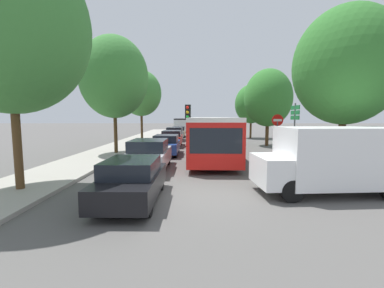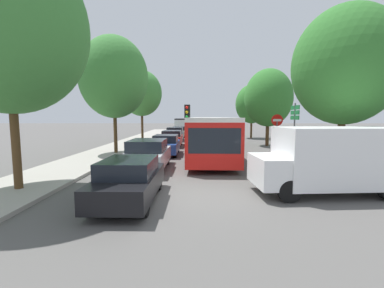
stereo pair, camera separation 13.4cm
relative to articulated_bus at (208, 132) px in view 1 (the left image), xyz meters
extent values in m
plane|color=#565451|center=(-1.51, -11.48, -1.52)|extent=(200.00, 200.00, 0.00)
cube|color=#9E998E|center=(-7.69, 7.97, -1.45)|extent=(3.20, 48.90, 0.14)
cube|color=red|center=(-0.13, -3.82, -0.16)|extent=(2.99, 9.97, 2.13)
cube|color=black|center=(-0.13, -3.82, 0.22)|extent=(3.00, 9.57, 0.94)
cube|color=silver|center=(-0.13, -3.82, 1.01)|extent=(2.99, 9.97, 0.21)
cube|color=red|center=(0.19, 5.54, -0.16)|extent=(2.88, 6.85, 2.13)
cube|color=black|center=(0.19, 5.54, 0.22)|extent=(2.90, 6.58, 0.94)
cube|color=silver|center=(0.19, 5.54, 1.01)|extent=(2.88, 6.85, 0.21)
cylinder|color=black|center=(0.06, 1.64, -0.16)|extent=(2.00, 1.11, 1.96)
cube|color=black|center=(-0.30, -8.71, 0.09)|extent=(2.34, 0.18, 1.14)
cylinder|color=black|center=(0.87, -7.02, -1.00)|extent=(0.35, 1.05, 1.04)
cylinder|color=black|center=(-1.36, -6.94, -1.00)|extent=(0.35, 1.05, 1.04)
cylinder|color=black|center=(1.09, -0.70, -1.00)|extent=(0.35, 1.05, 1.04)
cylinder|color=black|center=(-1.14, -0.62, -1.00)|extent=(0.35, 1.05, 1.04)
cylinder|color=black|center=(1.31, 5.50, -1.00)|extent=(0.35, 1.05, 1.04)
cylinder|color=black|center=(-0.92, 5.57, -1.00)|extent=(0.35, 1.05, 1.04)
cube|color=silver|center=(-3.31, 27.42, -0.29)|extent=(2.82, 11.12, 1.92)
cube|color=black|center=(-3.31, 27.42, 0.05)|extent=(2.82, 10.56, 0.81)
cube|color=black|center=(-3.31, 27.42, 0.76)|extent=(2.82, 11.12, 0.19)
cylinder|color=black|center=(-4.47, 31.02, -1.04)|extent=(0.32, 0.97, 0.96)
cylinder|color=black|center=(-2.41, 31.09, -1.04)|extent=(0.32, 0.97, 0.96)
cylinder|color=black|center=(-4.23, 24.07, -1.04)|extent=(0.32, 0.97, 0.96)
cylinder|color=black|center=(-2.17, 24.14, -1.04)|extent=(0.32, 0.97, 0.96)
cube|color=black|center=(-3.24, -12.13, -0.95)|extent=(1.71, 3.95, 0.64)
cube|color=black|center=(-3.24, -12.23, -0.39)|extent=(1.55, 2.08, 0.49)
cylinder|color=black|center=(-3.93, -10.87, -1.22)|extent=(0.21, 0.60, 0.60)
cylinder|color=black|center=(-2.53, -10.88, -1.22)|extent=(0.21, 0.60, 0.60)
cylinder|color=black|center=(-3.95, -13.39, -1.22)|extent=(0.21, 0.60, 0.60)
cylinder|color=black|center=(-2.55, -13.40, -1.22)|extent=(0.21, 0.60, 0.60)
cube|color=#B7BABF|center=(-3.53, -7.22, -0.89)|extent=(1.91, 4.42, 0.71)
cube|color=black|center=(-3.53, -7.32, -0.26)|extent=(1.74, 2.32, 0.55)
cylinder|color=black|center=(-4.30, -5.80, -1.18)|extent=(0.24, 0.67, 0.67)
cylinder|color=black|center=(-2.73, -5.81, -1.18)|extent=(0.24, 0.67, 0.67)
cylinder|color=black|center=(-4.33, -8.62, -1.18)|extent=(0.24, 0.67, 0.67)
cylinder|color=black|center=(-2.76, -8.63, -1.18)|extent=(0.24, 0.67, 0.67)
cube|color=#284799|center=(-3.17, -2.08, -0.94)|extent=(1.76, 4.07, 0.66)
cube|color=black|center=(-3.17, -2.18, -0.36)|extent=(1.60, 2.14, 0.50)
cylinder|color=black|center=(-3.88, -0.77, -1.21)|extent=(0.22, 0.62, 0.62)
cylinder|color=black|center=(-2.43, -0.79, -1.21)|extent=(0.22, 0.62, 0.62)
cylinder|color=black|center=(-3.90, -3.37, -1.21)|extent=(0.22, 0.62, 0.62)
cylinder|color=black|center=(-2.46, -3.39, -1.21)|extent=(0.22, 0.62, 0.62)
cube|color=#B21E19|center=(-3.20, 3.25, -0.92)|extent=(1.79, 4.16, 0.67)
cube|color=black|center=(-3.20, 3.15, -0.33)|extent=(1.63, 2.18, 0.51)
cylinder|color=black|center=(-3.92, 4.58, -1.20)|extent=(0.22, 0.63, 0.63)
cylinder|color=black|center=(-2.45, 4.57, -1.20)|extent=(0.22, 0.63, 0.63)
cylinder|color=black|center=(-3.95, 1.93, -1.20)|extent=(0.22, 0.63, 0.63)
cylinder|color=black|center=(-2.47, 1.92, -1.20)|extent=(0.22, 0.63, 0.63)
cube|color=#47474C|center=(-3.32, 9.00, -0.90)|extent=(1.87, 4.32, 0.70)
cube|color=black|center=(-3.33, 8.90, -0.29)|extent=(1.70, 2.27, 0.53)
cylinder|color=black|center=(-4.08, 10.38, -1.19)|extent=(0.23, 0.66, 0.66)
cylinder|color=black|center=(-2.55, 10.37, -1.19)|extent=(0.23, 0.66, 0.66)
cylinder|color=black|center=(-4.10, 7.63, -1.19)|extent=(0.23, 0.66, 0.66)
cylinder|color=black|center=(-2.57, 7.61, -1.19)|extent=(0.23, 0.66, 0.66)
cube|color=tan|center=(-3.14, 14.14, -0.94)|extent=(1.74, 4.03, 0.65)
cube|color=black|center=(-3.14, 14.04, -0.37)|extent=(1.59, 2.12, 0.50)
cylinder|color=black|center=(-3.84, 15.43, -1.21)|extent=(0.22, 0.61, 0.61)
cylinder|color=black|center=(-2.41, 15.42, -1.21)|extent=(0.22, 0.61, 0.61)
cylinder|color=black|center=(-3.87, 12.86, -1.21)|extent=(0.22, 0.61, 0.61)
cylinder|color=black|center=(-2.44, 12.85, -1.21)|extent=(0.22, 0.61, 0.61)
cube|color=white|center=(3.80, -11.26, -0.21)|extent=(4.22, 2.26, 2.00)
cube|color=white|center=(1.31, -11.42, -0.68)|extent=(1.02, 1.95, 1.00)
cylinder|color=black|center=(1.76, -12.24, -1.16)|extent=(0.73, 0.29, 0.72)
cylinder|color=black|center=(1.65, -10.56, -1.16)|extent=(0.73, 0.29, 0.72)
cylinder|color=black|center=(4.94, -10.35, -1.16)|extent=(0.73, 0.29, 0.72)
cylinder|color=#56595E|center=(-1.61, -4.51, 0.18)|extent=(0.12, 0.12, 3.40)
cube|color=black|center=(-1.61, -4.51, 1.43)|extent=(0.36, 0.29, 0.90)
sphere|color=red|center=(-1.63, -4.66, 1.71)|extent=(0.18, 0.18, 0.18)
sphere|color=#EAAD14|center=(-1.63, -4.66, 1.43)|extent=(0.18, 0.18, 0.18)
sphere|color=green|center=(-1.63, -4.66, 1.15)|extent=(0.18, 0.18, 0.18)
cylinder|color=#56595E|center=(3.84, -4.40, -0.32)|extent=(0.08, 0.08, 2.40)
cylinder|color=red|center=(3.84, -4.40, 0.95)|extent=(0.70, 0.03, 0.70)
cube|color=white|center=(3.84, -4.42, 0.95)|extent=(0.50, 0.04, 0.14)
cylinder|color=#56595E|center=(5.67, -2.46, 0.28)|extent=(0.10, 0.10, 3.60)
cube|color=#197A38|center=(5.67, -2.46, 1.78)|extent=(0.06, 1.40, 0.28)
cube|color=#197A38|center=(5.67, -2.46, 1.44)|extent=(0.06, 1.40, 0.28)
cube|color=#197A38|center=(5.67, -2.46, 1.10)|extent=(0.06, 1.40, 0.28)
cylinder|color=#51381E|center=(-7.45, -11.18, 0.23)|extent=(0.28, 0.28, 3.49)
ellipsoid|color=#3D7F38|center=(-7.45, -11.18, 4.15)|extent=(5.18, 5.18, 5.81)
cylinder|color=#51381E|center=(-6.78, -1.92, 0.13)|extent=(0.25, 0.25, 3.29)
ellipsoid|color=#3D7F38|center=(-6.78, -1.92, 3.89)|extent=(4.71, 4.71, 5.64)
ellipsoid|color=#3D7F38|center=(-7.12, -1.68, 3.04)|extent=(2.83, 2.83, 3.10)
cylinder|color=#51381E|center=(-7.06, 9.03, 0.18)|extent=(0.26, 0.26, 3.40)
ellipsoid|color=#3D7F38|center=(-7.06, 9.03, 3.80)|extent=(4.51, 4.51, 5.10)
ellipsoid|color=#286623|center=(-6.53, 9.60, 3.03)|extent=(2.71, 2.71, 2.80)
cylinder|color=#51381E|center=(5.63, -8.12, -0.03)|extent=(0.32, 0.32, 2.98)
ellipsoid|color=#33752D|center=(5.63, -8.12, 3.45)|extent=(4.62, 4.62, 5.31)
cylinder|color=#51381E|center=(5.62, 3.76, -0.29)|extent=(0.31, 0.31, 2.44)
ellipsoid|color=#33752D|center=(5.62, 3.76, 2.89)|extent=(4.34, 4.34, 5.25)
cylinder|color=#51381E|center=(6.02, 12.22, -0.29)|extent=(0.25, 0.25, 2.46)
ellipsoid|color=#33752D|center=(6.02, 12.22, 2.75)|extent=(4.02, 4.02, 4.81)
camera|label=1|loc=(-1.36, -20.05, 1.15)|focal=24.00mm
camera|label=2|loc=(-1.23, -20.05, 1.15)|focal=24.00mm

